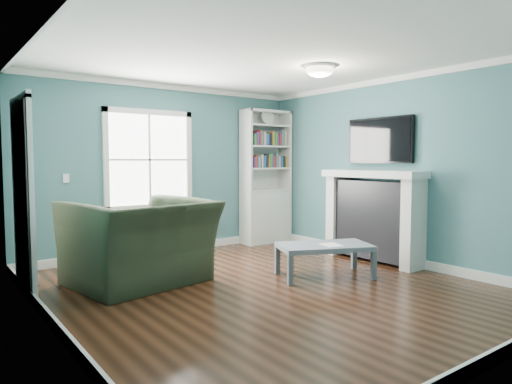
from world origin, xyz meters
TOP-DOWN VIEW (x-y plane):
  - floor at (0.00, 0.00)m, footprint 5.00×5.00m
  - room_walls at (0.00, 0.00)m, footprint 5.00×5.00m
  - trim at (0.00, 0.00)m, footprint 4.50×5.00m
  - window at (-0.30, 2.49)m, footprint 1.40×0.06m
  - bookshelf at (1.77, 2.30)m, footprint 0.90×0.35m
  - fireplace at (2.08, 0.20)m, footprint 0.44×1.58m
  - tv at (2.20, 0.20)m, footprint 0.06×1.10m
  - door at (-2.22, 1.40)m, footprint 0.12×0.98m
  - ceiling_fixture at (0.90, 0.10)m, footprint 0.38×0.38m
  - light_switch at (-1.50, 2.48)m, footprint 0.08×0.01m
  - recliner at (-1.05, 1.03)m, footprint 1.65×1.23m
  - coffee_table at (0.90, -0.01)m, footprint 1.26×1.00m
  - paper_sheet at (0.93, -0.10)m, footprint 0.27×0.31m

SIDE VIEW (x-z plane):
  - floor at x=0.00m, z-range 0.00..0.00m
  - coffee_table at x=0.90m, z-range 0.15..0.56m
  - paper_sheet at x=0.93m, z-range 0.41..0.41m
  - fireplace at x=2.08m, z-range -0.01..1.29m
  - recliner at x=-1.05m, z-range 0.00..1.31m
  - bookshelf at x=1.77m, z-range -0.23..2.08m
  - door at x=-2.22m, z-range -0.01..2.16m
  - light_switch at x=-1.50m, z-range 1.14..1.26m
  - trim at x=0.00m, z-range -0.06..2.54m
  - window at x=-0.30m, z-range 0.70..2.20m
  - room_walls at x=0.00m, z-range -0.92..4.08m
  - tv at x=2.20m, z-range 1.40..2.05m
  - ceiling_fixture at x=0.90m, z-range 2.47..2.63m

